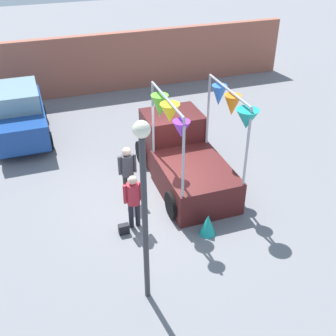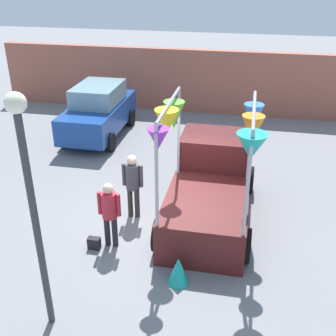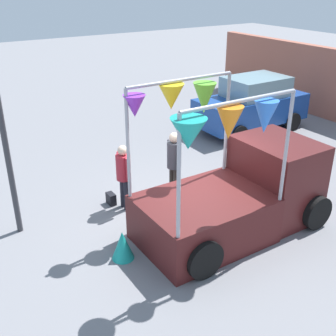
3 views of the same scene
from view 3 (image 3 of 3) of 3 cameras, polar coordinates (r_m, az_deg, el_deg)
name	(u,v)px [view 3 (image 3 of 3)]	position (r m, az deg, el deg)	size (l,w,h in m)	color
ground_plane	(186,215)	(9.80, 2.52, -6.44)	(60.00, 60.00, 0.00)	slate
vendor_truck	(242,190)	(9.11, 9.94, -2.91)	(2.49, 4.17, 3.24)	#4C1919
parked_car	(252,104)	(15.14, 11.31, 8.50)	(1.88, 4.00, 1.88)	navy
person_customer	(124,171)	(9.71, -6.04, -0.47)	(0.53, 0.34, 1.60)	black
person_vendor	(174,159)	(10.11, 0.82, 1.22)	(0.53, 0.34, 1.71)	#2D2823
handbag	(111,199)	(10.29, -7.72, -4.15)	(0.28, 0.16, 0.28)	black
folded_kite_bundle_teal	(123,245)	(8.34, -6.17, -10.35)	(0.44, 0.44, 0.60)	teal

